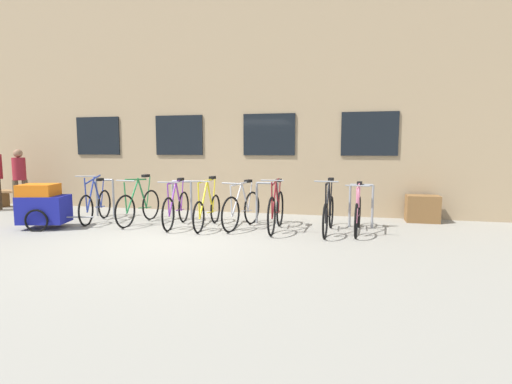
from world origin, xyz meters
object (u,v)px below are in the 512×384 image
(bicycle_pink, at_px, (358,213))
(bicycle_purple, at_px, (176,208))
(bicycle_black, at_px, (328,213))
(bicycle_blue, at_px, (96,205))
(bicycle_yellow, at_px, (208,209))
(bike_trailer, at_px, (43,205))
(bicycle_maroon, at_px, (276,210))
(backpack, at_px, (35,206))
(bicycle_green, at_px, (139,206))
(wooden_bench, at_px, (20,195))
(bicycle_silver, at_px, (242,209))
(planter_box, at_px, (422,209))
(person_by_bench, at_px, (19,176))

(bicycle_pink, distance_m, bicycle_purple, 3.76)
(bicycle_black, distance_m, bicycle_blue, 5.19)
(bicycle_black, bearing_deg, bicycle_yellow, -178.97)
(bike_trailer, bearing_deg, bicycle_maroon, 11.02)
(backpack, bearing_deg, bicycle_green, -18.55)
(bicycle_blue, bearing_deg, backpack, 169.74)
(bicycle_green, height_order, wooden_bench, bicycle_green)
(wooden_bench, bearing_deg, bicycle_yellow, -12.76)
(bicycle_maroon, height_order, bicycle_purple, bicycle_maroon)
(bicycle_green, relative_size, bike_trailer, 1.15)
(bicycle_silver, xyz_separation_m, wooden_bench, (-6.73, 1.24, -0.05))
(bicycle_purple, height_order, wooden_bench, bicycle_purple)
(bicycle_maroon, bearing_deg, backpack, 176.57)
(bicycle_pink, bearing_deg, backpack, 178.64)
(planter_box, bearing_deg, bicycle_silver, -158.57)
(wooden_bench, bearing_deg, planter_box, 1.35)
(bicycle_pink, xyz_separation_m, person_by_bench, (-8.62, 0.72, 0.56))
(bicycle_green, height_order, bicycle_blue, bicycle_blue)
(bicycle_maroon, relative_size, planter_box, 2.47)
(bicycle_maroon, bearing_deg, bike_trailer, -168.98)
(person_by_bench, bearing_deg, bicycle_yellow, -9.48)
(bicycle_green, bearing_deg, bicycle_pink, 1.72)
(bicycle_yellow, height_order, bicycle_purple, bicycle_yellow)
(wooden_bench, bearing_deg, person_by_bench, -43.47)
(bicycle_green, bearing_deg, planter_box, 14.09)
(bicycle_black, bearing_deg, bicycle_pink, 16.45)
(bicycle_pink, xyz_separation_m, wooden_bench, (-9.08, 1.15, -0.03))
(bicycle_maroon, xyz_separation_m, bicycle_purple, (-2.14, -0.06, -0.02))
(bicycle_purple, height_order, bicycle_blue, bicycle_blue)
(bicycle_pink, relative_size, bicycle_silver, 1.04)
(bicycle_silver, distance_m, bicycle_black, 1.78)
(bicycle_blue, xyz_separation_m, bike_trailer, (-0.57, -0.93, 0.10))
(bicycle_pink, distance_m, bicycle_silver, 2.35)
(bicycle_green, xyz_separation_m, bicycle_blue, (-1.06, -0.03, -0.01))
(bicycle_yellow, height_order, person_by_bench, person_by_bench)
(bicycle_yellow, xyz_separation_m, planter_box, (4.51, 1.61, -0.07))
(bicycle_black, xyz_separation_m, planter_box, (2.01, 1.57, -0.08))
(bicycle_green, xyz_separation_m, bike_trailer, (-1.63, -0.96, 0.09))
(bicycle_maroon, height_order, bicycle_silver, bicycle_maroon)
(bicycle_yellow, relative_size, wooden_bench, 1.22)
(bicycle_silver, bearing_deg, bicycle_green, -178.74)
(bicycle_purple, xyz_separation_m, person_by_bench, (-4.87, 0.96, 0.55))
(wooden_bench, height_order, backpack, wooden_bench)
(bicycle_pink, bearing_deg, bicycle_yellow, -176.04)
(bicycle_silver, relative_size, wooden_bench, 1.17)
(bicycle_maroon, bearing_deg, bicycle_black, 0.82)
(bicycle_pink, distance_m, bicycle_yellow, 3.07)
(bicycle_maroon, height_order, bicycle_green, bicycle_green)
(bicycle_silver, bearing_deg, bicycle_yellow, -170.28)
(backpack, bearing_deg, planter_box, -4.85)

